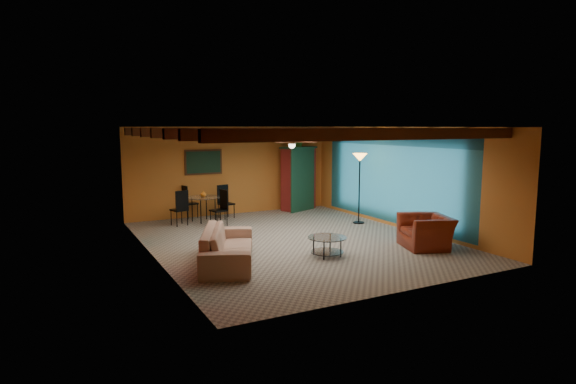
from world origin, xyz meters
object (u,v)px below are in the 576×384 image
floor_lamp (359,188)px  dining_table (204,205)px  potted_plant (299,141)px  armchair (426,232)px  vase (203,184)px  sofa (228,246)px  coffee_table (327,246)px  armoire (298,179)px

floor_lamp → dining_table: bearing=150.0°
floor_lamp → potted_plant: (-0.45, 2.73, 1.25)m
armchair → floor_lamp: bearing=-166.4°
floor_lamp → vase: 4.42m
sofa → dining_table: dining_table is taller
armchair → floor_lamp: 3.03m
floor_lamp → potted_plant: bearing=99.4°
sofa → dining_table: size_ratio=1.26×
sofa → potted_plant: 6.66m
sofa → armchair: bearing=-78.0°
armchair → coffee_table: armchair is taller
sofa → potted_plant: bearing=-17.9°
sofa → vase: (0.84, 4.27, 0.73)m
sofa → armoire: bearing=-17.9°
dining_table → potted_plant: size_ratio=4.05×
floor_lamp → armoire: bearing=99.4°
vase → dining_table: bearing=0.0°
coffee_table → sofa: bearing=166.7°
sofa → floor_lamp: floor_lamp is taller
floor_lamp → potted_plant: size_ratio=4.18×
coffee_table → floor_lamp: size_ratio=0.42×
sofa → dining_table: 4.36m
dining_table → potted_plant: 3.83m
armchair → potted_plant: bearing=-159.3°
coffee_table → floor_lamp: (2.64, 2.54, 0.78)m
potted_plant → vase: bearing=-171.2°
armchair → vase: (-3.55, 5.16, 0.72)m
coffee_table → armoire: (2.19, 5.27, 0.79)m
armoire → dining_table: bearing=165.6°
potted_plant → vase: size_ratio=2.63×
potted_plant → sofa: bearing=-131.4°
dining_table → potted_plant: potted_plant is taller
armchair → dining_table: bearing=-126.5°
dining_table → floor_lamp: (3.83, -2.21, 0.49)m
armchair → vase: vase is taller
sofa → vase: 4.41m
armchair → vase: bearing=-126.5°
dining_table → floor_lamp: floor_lamp is taller
floor_lamp → sofa: bearing=-156.2°
sofa → coffee_table: 2.09m
vase → floor_lamp: bearing=-30.0°
coffee_table → vase: vase is taller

